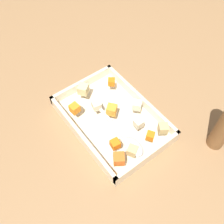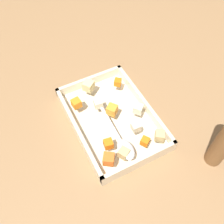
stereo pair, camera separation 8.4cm
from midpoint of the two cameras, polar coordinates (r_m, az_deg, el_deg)
The scene contains 15 objects.
ground_plane at distance 0.89m, azimuth -1.69°, elevation -2.39°, with size 4.00×4.00×0.00m, color #936D47.
baking_dish at distance 0.87m, azimuth -2.73°, elevation -1.95°, with size 0.38×0.26×0.05m.
carrot_chunk_under_handle at distance 0.92m, azimuth -2.75°, elevation 6.54°, with size 0.02×0.02×0.02m, color orange.
carrot_chunk_near_right at distance 0.75m, azimuth -1.71°, elevation -10.60°, with size 0.03×0.03×0.03m, color orange.
carrot_chunk_corner_ne at distance 0.83m, azimuth -2.92°, elevation 0.30°, with size 0.03×0.03×0.03m, color orange.
carrot_chunk_near_left at distance 0.79m, azimuth 5.51°, elevation -5.54°, with size 0.02×0.02×0.02m, color orange.
carrot_chunk_far_right at distance 0.85m, azimuth -11.08°, elevation 0.62°, with size 0.03×0.03×0.03m, color orange.
carrot_chunk_far_left at distance 0.77m, azimuth -2.40°, elevation -7.33°, with size 0.03×0.03×0.03m, color orange.
potato_chunk_corner_se at distance 0.85m, azimuth -6.26°, elevation 1.25°, with size 0.03×0.03×0.03m, color beige.
potato_chunk_mid_left at distance 0.80m, azimuth 8.42°, elevation -3.82°, with size 0.03×0.03×0.03m, color tan.
potato_chunk_front_center at distance 0.90m, azimuth -9.08°, elevation 4.86°, with size 0.03×0.03×0.03m, color #E0CC89.
potato_chunk_heap_side at distance 0.81m, azimuth 2.98°, elevation -2.69°, with size 0.03×0.03×0.03m, color beige.
potato_chunk_center at distance 0.85m, azimuth 2.80°, elevation 1.34°, with size 0.03×0.03×0.03m, color beige.
potato_chunk_back_center at distance 0.76m, azimuth 1.38°, elevation -8.82°, with size 0.03×0.03×0.03m, color tan.
serving_spoon at distance 0.77m, azimuth 1.03°, elevation -7.21°, with size 0.25×0.05×0.02m.
Camera 1 is at (-0.38, 0.31, 0.74)m, focal length 41.15 mm.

